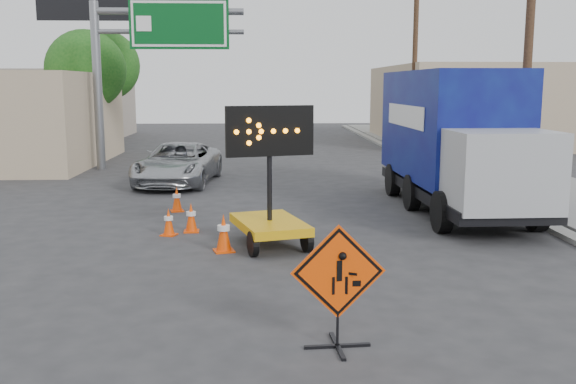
{
  "coord_description": "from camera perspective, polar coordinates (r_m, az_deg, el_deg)",
  "views": [
    {
      "loc": [
        0.14,
        -8.86,
        3.48
      ],
      "look_at": [
        0.65,
        2.89,
        1.51
      ],
      "focal_mm": 40.0,
      "sensor_mm": 36.0,
      "label": 1
    }
  ],
  "objects": [
    {
      "name": "utility_pole_far",
      "position": [
        33.81,
        11.2,
        11.38
      ],
      "size": [
        1.8,
        0.26,
        9.0
      ],
      "color": "#4E3421",
      "rests_on": "ground"
    },
    {
      "name": "building_right_far",
      "position": [
        40.95,
        15.98,
        7.5
      ],
      "size": [
        10.0,
        14.0,
        4.6
      ],
      "primitive_type": "cube",
      "color": "tan",
      "rests_on": "ground"
    },
    {
      "name": "sidewalk_right",
      "position": [
        25.86,
        18.79,
        1.44
      ],
      "size": [
        4.0,
        60.0,
        0.15
      ],
      "primitive_type": "cube",
      "color": "gray",
      "rests_on": "ground"
    },
    {
      "name": "construction_sign",
      "position": [
        8.57,
        4.48,
        -8.11
      ],
      "size": [
        1.27,
        0.9,
        1.69
      ],
      "rotation": [
        0.0,
        0.0,
        0.08
      ],
      "color": "black",
      "rests_on": "ground"
    },
    {
      "name": "cone_c",
      "position": [
        15.5,
        -8.6,
        -2.25
      ],
      "size": [
        0.37,
        0.37,
        0.7
      ],
      "rotation": [
        0.0,
        0.0,
        0.05
      ],
      "color": "#F44405",
      "rests_on": "ground"
    },
    {
      "name": "box_truck",
      "position": [
        18.44,
        14.6,
        3.83
      ],
      "size": [
        2.73,
        8.18,
        3.87
      ],
      "rotation": [
        0.0,
        0.0,
        0.02
      ],
      "color": "black",
      "rests_on": "ground"
    },
    {
      "name": "storefront_left_far",
      "position": [
        45.47,
        -22.1,
        7.21
      ],
      "size": [
        12.0,
        10.0,
        4.4
      ],
      "primitive_type": "cube",
      "color": "gray",
      "rests_on": "ground"
    },
    {
      "name": "tree_left_near",
      "position": [
        31.92,
        -17.53,
        10.31
      ],
      "size": [
        3.71,
        3.71,
        6.03
      ],
      "color": "#4E3421",
      "rests_on": "ground"
    },
    {
      "name": "billboard",
      "position": [
        35.96,
        -16.72,
        15.31
      ],
      "size": [
        6.1,
        0.54,
        9.85
      ],
      "color": "slate",
      "rests_on": "ground"
    },
    {
      "name": "ground",
      "position": [
        9.52,
        -3.21,
        -11.95
      ],
      "size": [
        100.0,
        100.0,
        0.0
      ],
      "primitive_type": "plane",
      "color": "#2D2D30",
      "rests_on": "ground"
    },
    {
      "name": "arrow_board",
      "position": [
        13.93,
        -1.64,
        -2.09
      ],
      "size": [
        1.88,
        2.41,
        3.05
      ],
      "rotation": [
        0.0,
        0.0,
        0.28
      ],
      "color": "#D79D0B",
      "rests_on": "ground"
    },
    {
      "name": "cone_d",
      "position": [
        18.06,
        -9.85,
        -0.62
      ],
      "size": [
        0.43,
        0.43,
        0.69
      ],
      "rotation": [
        0.0,
        0.0,
        0.26
      ],
      "color": "#F44405",
      "rests_on": "ground"
    },
    {
      "name": "curb_right",
      "position": [
        25.12,
        13.89,
        1.41
      ],
      "size": [
        0.4,
        60.0,
        0.12
      ],
      "primitive_type": "cube",
      "color": "gray",
      "rests_on": "ground"
    },
    {
      "name": "utility_pole_near",
      "position": [
        20.47,
        20.61,
        12.29
      ],
      "size": [
        1.8,
        0.26,
        9.0
      ],
      "color": "#4E3421",
      "rests_on": "ground"
    },
    {
      "name": "cone_a",
      "position": [
        13.59,
        -5.74,
        -3.63
      ],
      "size": [
        0.5,
        0.5,
        0.81
      ],
      "rotation": [
        0.0,
        0.0,
        0.27
      ],
      "color": "#F44405",
      "rests_on": "ground"
    },
    {
      "name": "tree_left_far",
      "position": [
        39.94,
        -15.99,
        10.76
      ],
      "size": [
        4.1,
        4.1,
        6.66
      ],
      "color": "#4E3421",
      "rests_on": "ground"
    },
    {
      "name": "cone_b",
      "position": [
        15.23,
        -10.56,
        -2.62
      ],
      "size": [
        0.41,
        0.41,
        0.65
      ],
      "rotation": [
        0.0,
        0.0,
        -0.32
      ],
      "color": "#F44405",
      "rests_on": "ground"
    },
    {
      "name": "highway_gantry",
      "position": [
        27.25,
        -12.43,
        12.64
      ],
      "size": [
        6.18,
        0.38,
        6.9
      ],
      "color": "slate",
      "rests_on": "ground"
    },
    {
      "name": "pickup_truck",
      "position": [
        23.06,
        -9.74,
        2.51
      ],
      "size": [
        2.96,
        5.45,
        1.45
      ],
      "primitive_type": "imported",
      "rotation": [
        0.0,
        0.0,
        -0.11
      ],
      "color": "#ACAFB3",
      "rests_on": "ground"
    }
  ]
}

